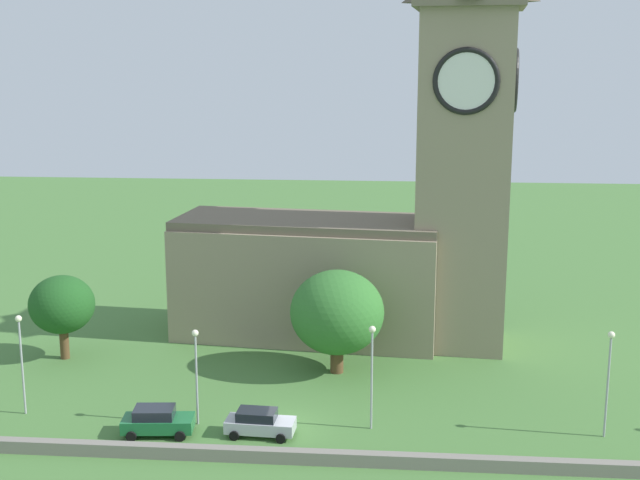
{
  "coord_description": "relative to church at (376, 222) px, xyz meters",
  "views": [
    {
      "loc": [
        6.44,
        -50.67,
        23.08
      ],
      "look_at": [
        1.55,
        6.86,
        10.84
      ],
      "focal_mm": 47.24,
      "sensor_mm": 36.0,
      "label": 1
    }
  ],
  "objects": [
    {
      "name": "ground_plane",
      "position": [
        -5.27,
        -3.07,
        -10.03
      ],
      "size": [
        200.0,
        200.0,
        0.0
      ],
      "primitive_type": "plane",
      "color": "#477538"
    },
    {
      "name": "church",
      "position": [
        0.0,
        0.0,
        0.0
      ],
      "size": [
        28.81,
        11.67,
        31.55
      ],
      "color": "gray",
      "rests_on": "ground"
    },
    {
      "name": "quay_barrier",
      "position": [
        -5.27,
        -23.38,
        -9.63
      ],
      "size": [
        52.29,
        0.7,
        0.8
      ],
      "primitive_type": "cube",
      "color": "gray",
      "rests_on": "ground"
    },
    {
      "name": "car_green",
      "position": [
        -13.27,
        -20.28,
        -9.13
      ],
      "size": [
        4.61,
        2.62,
        1.79
      ],
      "color": "#1E6B38",
      "rests_on": "ground"
    },
    {
      "name": "car_silver",
      "position": [
        -6.82,
        -19.88,
        -9.18
      ],
      "size": [
        4.43,
        2.28,
        1.68
      ],
      "color": "silver",
      "rests_on": "ground"
    },
    {
      "name": "streetlamp_west_end",
      "position": [
        -22.98,
        -17.87,
        -5.44
      ],
      "size": [
        0.44,
        0.44,
        6.86
      ],
      "color": "#9EA0A5",
      "rests_on": "ground"
    },
    {
      "name": "streetlamp_west_mid",
      "position": [
        -11.08,
        -18.53,
        -5.69
      ],
      "size": [
        0.44,
        0.44,
        6.42
      ],
      "color": "#9EA0A5",
      "rests_on": "ground"
    },
    {
      "name": "streetlamp_central",
      "position": [
        0.17,
        -18.26,
        -5.42
      ],
      "size": [
        0.44,
        0.44,
        6.89
      ],
      "color": "#9EA0A5",
      "rests_on": "ground"
    },
    {
      "name": "streetlamp_east_mid",
      "position": [
        14.81,
        -18.22,
        -5.4
      ],
      "size": [
        0.44,
        0.44,
        6.92
      ],
      "color": "#9EA0A5",
      "rests_on": "ground"
    },
    {
      "name": "tree_churchyard",
      "position": [
        -24.41,
        -7.22,
        -5.61
      ],
      "size": [
        5.1,
        5.1,
        6.75
      ],
      "color": "brown",
      "rests_on": "ground"
    },
    {
      "name": "tree_riverside_west",
      "position": [
        -2.68,
        -8.43,
        -5.31
      ],
      "size": [
        7.06,
        7.06,
        7.92
      ],
      "color": "brown",
      "rests_on": "ground"
    }
  ]
}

